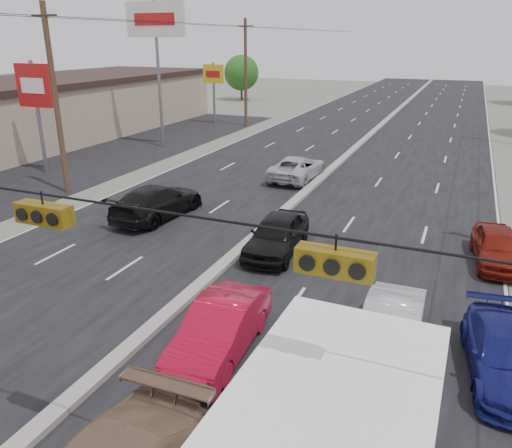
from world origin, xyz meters
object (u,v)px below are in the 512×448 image
(pole_sign_far, at_px, (214,79))
(oncoming_far, at_px, (297,168))
(tree_left_far, at_px, (241,73))
(queue_car_e, at_px, (497,247))
(utility_pole_left_b, at_px, (56,101))
(queue_car_a, at_px, (277,235))
(pole_sign_billboard, at_px, (156,29))
(queue_car_b, at_px, (390,330))
(queue_car_d, at_px, (505,355))
(utility_pole_left_c, at_px, (246,73))
(pole_sign_mid, at_px, (35,92))
(red_sedan, at_px, (220,330))
(oncoming_near, at_px, (158,202))

(pole_sign_far, distance_m, oncoming_far, 22.94)
(tree_left_far, distance_m, queue_car_e, 55.97)
(utility_pole_left_b, distance_m, oncoming_far, 14.20)
(pole_sign_far, relative_size, queue_car_a, 1.31)
(pole_sign_billboard, relative_size, queue_car_b, 2.50)
(tree_left_far, height_order, queue_car_d, tree_left_far)
(utility_pole_left_c, xyz_separation_m, queue_car_a, (13.90, -28.35, -4.33))
(pole_sign_far, bearing_deg, pole_sign_mid, -92.60)
(queue_car_d, distance_m, oncoming_far, 19.62)
(pole_sign_billboard, xyz_separation_m, queue_car_e, (24.10, -14.09, -8.17))
(tree_left_far, bearing_deg, red_sedan, -66.27)
(queue_car_e, distance_m, oncoming_near, 15.06)
(utility_pole_left_c, distance_m, red_sedan, 38.71)
(pole_sign_billboard, xyz_separation_m, queue_car_d, (24.06, -21.57, -8.22))
(utility_pole_left_b, xyz_separation_m, tree_left_far, (-9.50, 45.00, -1.39))
(red_sedan, bearing_deg, queue_car_b, 19.62)
(utility_pole_left_c, distance_m, queue_car_d, 40.42)
(queue_car_a, height_order, oncoming_near, oncoming_near)
(red_sedan, xyz_separation_m, oncoming_far, (-3.79, 18.16, -0.02))
(oncoming_near, bearing_deg, pole_sign_mid, -16.73)
(pole_sign_far, xyz_separation_m, red_sedan, (18.39, -35.47, -3.67))
(queue_car_a, height_order, queue_car_b, queue_car_a)
(pole_sign_mid, relative_size, red_sedan, 1.56)
(utility_pole_left_c, bearing_deg, queue_car_a, -63.88)
(utility_pole_left_c, relative_size, queue_car_a, 2.18)
(utility_pole_left_b, relative_size, oncoming_far, 1.93)
(pole_sign_mid, bearing_deg, utility_pole_left_c, 78.44)
(pole_sign_billboard, relative_size, tree_left_far, 1.80)
(red_sedan, height_order, queue_car_e, red_sedan)
(utility_pole_left_c, bearing_deg, oncoming_far, -57.32)
(pole_sign_far, height_order, oncoming_far, pole_sign_far)
(tree_left_far, distance_m, oncoming_far, 42.72)
(pole_sign_billboard, distance_m, queue_car_d, 33.35)
(utility_pole_left_b, height_order, red_sedan, utility_pole_left_b)
(pole_sign_far, bearing_deg, queue_car_b, -55.98)
(oncoming_near, bearing_deg, utility_pole_left_c, -70.32)
(pole_sign_mid, relative_size, queue_car_e, 1.71)
(queue_car_a, xyz_separation_m, oncoming_near, (-6.85, 1.79, 0.01))
(pole_sign_billboard, bearing_deg, oncoming_far, -22.04)
(pole_sign_billboard, bearing_deg, queue_car_a, -45.79)
(utility_pole_left_c, distance_m, queue_car_a, 31.87)
(pole_sign_billboard, height_order, queue_car_a, pole_sign_billboard)
(pole_sign_billboard, bearing_deg, queue_car_d, -41.87)
(pole_sign_billboard, bearing_deg, queue_car_b, -45.57)
(oncoming_far, bearing_deg, pole_sign_mid, 18.79)
(pole_sign_mid, bearing_deg, tree_left_far, 96.79)
(utility_pole_left_c, distance_m, pole_sign_mid, 22.46)
(tree_left_far, xyz_separation_m, queue_car_e, (31.60, -46.09, -3.02))
(red_sedan, bearing_deg, pole_sign_billboard, 122.27)
(pole_sign_mid, distance_m, tree_left_far, 42.32)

